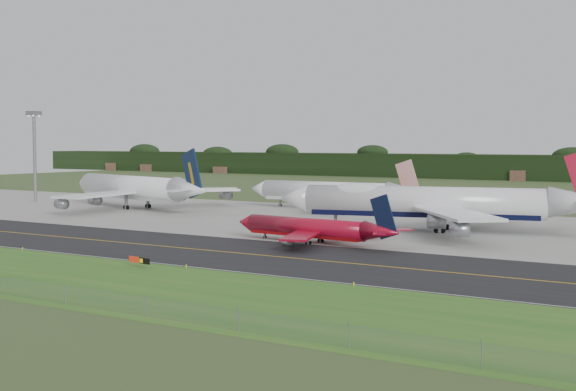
# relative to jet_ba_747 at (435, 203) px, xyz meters

# --- Properties ---
(ground) EXTENTS (600.00, 600.00, 0.00)m
(ground) POSITION_rel_jet_ba_747_xyz_m (-12.91, -43.89, -5.82)
(ground) COLOR #32431F
(ground) RESTS_ON ground
(grass_verge) EXTENTS (400.00, 30.00, 0.01)m
(grass_verge) POSITION_rel_jet_ba_747_xyz_m (-12.91, -78.89, -5.81)
(grass_verge) COLOR #28601C
(grass_verge) RESTS_ON ground
(taxiway) EXTENTS (400.00, 32.00, 0.02)m
(taxiway) POSITION_rel_jet_ba_747_xyz_m (-12.91, -47.89, -5.81)
(taxiway) COLOR black
(taxiway) RESTS_ON ground
(apron) EXTENTS (400.00, 78.00, 0.01)m
(apron) POSITION_rel_jet_ba_747_xyz_m (-12.91, 7.11, -5.81)
(apron) COLOR gray
(apron) RESTS_ON ground
(taxiway_centreline) EXTENTS (400.00, 0.40, 0.00)m
(taxiway_centreline) POSITION_rel_jet_ba_747_xyz_m (-12.91, -47.89, -5.79)
(taxiway_centreline) COLOR orange
(taxiway_centreline) RESTS_ON taxiway
(taxiway_edge_line) EXTENTS (400.00, 0.25, 0.00)m
(taxiway_edge_line) POSITION_rel_jet_ba_747_xyz_m (-12.91, -63.39, -5.79)
(taxiway_edge_line) COLOR silver
(taxiway_edge_line) RESTS_ON taxiway
(perimeter_fence) EXTENTS (320.00, 0.10, 320.00)m
(perimeter_fence) POSITION_rel_jet_ba_747_xyz_m (-12.91, -91.89, -4.72)
(perimeter_fence) COLOR slate
(perimeter_fence) RESTS_ON ground
(jet_ba_747) EXTENTS (67.25, 54.69, 17.09)m
(jet_ba_747) POSITION_rel_jet_ba_747_xyz_m (0.00, 0.00, 0.00)
(jet_ba_747) COLOR silver
(jet_ba_747) RESTS_ON ground
(jet_red_737) EXTENTS (35.20, 28.56, 9.50)m
(jet_red_737) POSITION_rel_jet_ba_747_xyz_m (-10.78, -30.21, -3.19)
(jet_red_737) COLOR maroon
(jet_red_737) RESTS_ON ground
(jet_navy_gold) EXTENTS (63.46, 54.03, 16.65)m
(jet_navy_gold) POSITION_rel_jet_ba_747_xyz_m (-89.73, 8.42, -0.35)
(jet_navy_gold) COLOR white
(jet_navy_gold) RESTS_ON ground
(jet_star_tail) EXTENTS (52.04, 43.67, 13.76)m
(jet_star_tail) POSITION_rel_jet_ba_747_xyz_m (-43.11, 35.10, -1.23)
(jet_star_tail) COLOR white
(jet_star_tail) RESTS_ON ground
(floodlight_mast) EXTENTS (3.41, 3.41, 27.50)m
(floodlight_mast) POSITION_rel_jet_ba_747_xyz_m (-133.24, 10.56, 13.13)
(floodlight_mast) COLOR slate
(floodlight_mast) RESTS_ON ground
(taxiway_sign) EXTENTS (4.53, 0.83, 1.52)m
(taxiway_sign) POSITION_rel_jet_ba_747_xyz_m (-18.07, -67.90, -4.75)
(taxiway_sign) COLOR slate
(taxiway_sign) RESTS_ON ground
(edge_marker_left) EXTENTS (0.16, 0.16, 0.50)m
(edge_marker_left) POSITION_rel_jet_ba_747_xyz_m (-47.72, -64.39, -5.57)
(edge_marker_left) COLOR yellow
(edge_marker_left) RESTS_ON ground
(edge_marker_center) EXTENTS (0.16, 0.16, 0.50)m
(edge_marker_center) POSITION_rel_jet_ba_747_xyz_m (-12.20, -64.39, -5.57)
(edge_marker_center) COLOR yellow
(edge_marker_center) RESTS_ON ground
(edge_marker_right) EXTENTS (0.16, 0.16, 0.50)m
(edge_marker_right) POSITION_rel_jet_ba_747_xyz_m (15.09, -64.39, -5.57)
(edge_marker_right) COLOR yellow
(edge_marker_right) RESTS_ON ground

